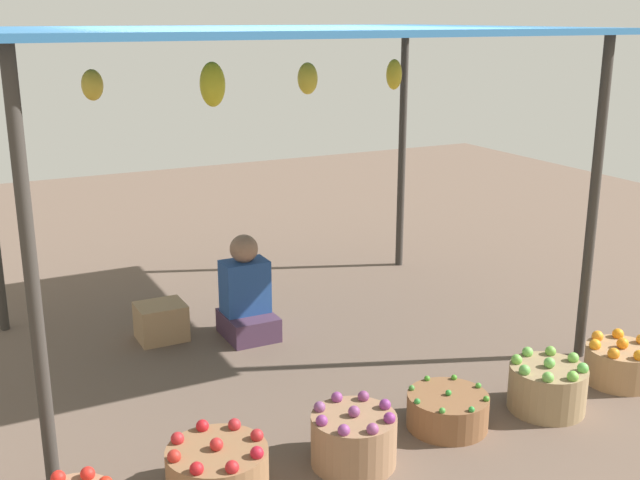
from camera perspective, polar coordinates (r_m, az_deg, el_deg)
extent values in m
plane|color=brown|center=(5.81, -2.93, -7.44)|extent=(14.00, 14.00, 0.00)
cylinder|color=#38332D|center=(3.91, -20.34, -3.05)|extent=(0.07, 0.07, 2.21)
cylinder|color=#38332D|center=(5.54, 19.41, 2.50)|extent=(0.07, 0.07, 2.21)
cylinder|color=#38332D|center=(7.33, 6.03, 6.45)|extent=(0.07, 0.07, 2.21)
cube|color=teal|center=(5.33, -3.28, 15.09)|extent=(3.88, 2.67, 0.04)
ellipsoid|color=gold|center=(5.42, -16.35, 10.85)|extent=(0.14, 0.14, 0.20)
ellipsoid|color=yellow|center=(5.30, -7.89, 11.23)|extent=(0.17, 0.17, 0.30)
ellipsoid|color=yellow|center=(5.77, -0.91, 11.76)|extent=(0.15, 0.15, 0.23)
ellipsoid|color=yellow|center=(6.20, 5.45, 11.99)|extent=(0.12, 0.12, 0.23)
cube|color=#462E45|center=(5.89, -5.27, -6.22)|extent=(0.36, 0.44, 0.18)
cube|color=navy|center=(5.83, -5.52, -3.41)|extent=(0.34, 0.22, 0.40)
sphere|color=#906851|center=(5.74, -5.60, -0.64)|extent=(0.21, 0.21, 0.21)
sphere|color=red|center=(3.99, -16.67, -16.10)|extent=(0.07, 0.07, 0.07)
sphere|color=red|center=(4.00, -18.64, -16.18)|extent=(0.07, 0.07, 0.07)
cylinder|color=#8A6140|center=(4.09, -7.52, -16.47)|extent=(0.51, 0.51, 0.25)
sphere|color=red|center=(4.01, -7.60, -14.63)|extent=(0.07, 0.07, 0.07)
sphere|color=#A82125|center=(4.08, -4.65, -14.09)|extent=(0.07, 0.07, 0.07)
sphere|color=#AE2328|center=(4.18, -6.29, -13.31)|extent=(0.07, 0.07, 0.07)
sphere|color=red|center=(4.19, -8.61, -13.33)|extent=(0.07, 0.07, 0.07)
sphere|color=red|center=(4.10, -10.41, -14.13)|extent=(0.07, 0.07, 0.07)
sphere|color=#B5281F|center=(3.96, -10.65, -15.33)|extent=(0.07, 0.07, 0.07)
sphere|color=red|center=(3.85, -9.03, -16.24)|extent=(0.07, 0.07, 0.07)
sphere|color=#B41E22|center=(3.84, -6.46, -16.23)|extent=(0.07, 0.07, 0.07)
sphere|color=#B21729|center=(3.94, -4.65, -15.29)|extent=(0.07, 0.07, 0.07)
cylinder|color=#926C4E|center=(4.30, 2.48, -14.39)|extent=(0.46, 0.46, 0.28)
sphere|color=#7D3B6E|center=(4.22, 2.51, -12.45)|extent=(0.06, 0.06, 0.06)
sphere|color=#7B3077|center=(4.31, 4.79, -11.94)|extent=(0.06, 0.06, 0.06)
sphere|color=#793667|center=(4.38, 3.20, -11.38)|extent=(0.06, 0.06, 0.06)
sphere|color=#7F3676|center=(4.37, 1.25, -11.46)|extent=(0.06, 0.06, 0.06)
sphere|color=#784072|center=(4.27, -0.03, -12.16)|extent=(0.06, 0.06, 0.06)
sphere|color=#7D3374|center=(4.14, 0.13, -13.12)|extent=(0.06, 0.06, 0.06)
sphere|color=#813979|center=(4.06, 1.76, -13.77)|extent=(0.06, 0.06, 0.06)
sphere|color=#874071|center=(4.07, 3.88, -13.67)|extent=(0.06, 0.06, 0.06)
sphere|color=#7F2E74|center=(4.18, 5.12, -12.88)|extent=(0.06, 0.06, 0.06)
cylinder|color=brown|center=(4.71, 9.33, -12.24)|extent=(0.48, 0.48, 0.20)
sphere|color=#2F8E32|center=(4.66, 9.40, -10.99)|extent=(0.04, 0.04, 0.04)
sphere|color=#3F8F2D|center=(4.78, 11.53, -10.42)|extent=(0.04, 0.04, 0.04)
sphere|color=#3F8B24|center=(4.85, 9.80, -9.90)|extent=(0.04, 0.04, 0.04)
sphere|color=#418E27|center=(4.81, 7.86, -10.02)|extent=(0.04, 0.04, 0.04)
sphere|color=#408034|center=(4.69, 6.73, -10.73)|extent=(0.04, 0.04, 0.04)
sphere|color=#2E8133|center=(4.54, 7.14, -11.66)|extent=(0.04, 0.04, 0.04)
sphere|color=#3F8B34|center=(4.47, 8.95, -12.26)|extent=(0.04, 0.04, 0.04)
sphere|color=#2E8C37|center=(4.51, 11.05, -12.10)|extent=(0.04, 0.04, 0.04)
sphere|color=#408326|center=(4.64, 12.09, -11.32)|extent=(0.04, 0.04, 0.04)
cylinder|color=#967A56|center=(5.01, 16.32, -10.36)|extent=(0.47, 0.47, 0.28)
sphere|color=#68B350|center=(4.94, 16.47, -8.63)|extent=(0.07, 0.07, 0.07)
sphere|color=#71B54B|center=(5.07, 18.07, -8.21)|extent=(0.07, 0.07, 0.07)
sphere|color=#6DA83F|center=(5.12, 16.54, -7.83)|extent=(0.07, 0.07, 0.07)
sphere|color=#71BA4F|center=(5.07, 14.97, -7.94)|extent=(0.07, 0.07, 0.07)
sphere|color=#6AB143|center=(4.95, 14.21, -8.50)|extent=(0.07, 0.07, 0.07)
sphere|color=#61AA4B|center=(4.83, 14.76, -9.22)|extent=(0.07, 0.07, 0.07)
sphere|color=#6CB34B|center=(4.77, 16.37, -9.64)|extent=(0.07, 0.07, 0.07)
sphere|color=#6FB543|center=(4.83, 18.03, -9.50)|extent=(0.07, 0.07, 0.07)
sphere|color=#62BB50|center=(4.95, 18.71, -8.89)|extent=(0.07, 0.07, 0.07)
cylinder|color=#A17952|center=(5.53, 21.13, -8.52)|extent=(0.45, 0.45, 0.24)
sphere|color=orange|center=(5.47, 21.29, -7.08)|extent=(0.08, 0.08, 0.08)
sphere|color=orange|center=(5.63, 21.00, -6.45)|extent=(0.08, 0.08, 0.08)
sphere|color=orange|center=(5.55, 19.67, -6.66)|extent=(0.08, 0.08, 0.08)
sphere|color=orange|center=(5.41, 19.51, -7.25)|extent=(0.08, 0.08, 0.08)
sphere|color=orange|center=(5.31, 20.72, -7.80)|extent=(0.08, 0.08, 0.08)
sphere|color=orange|center=(5.34, 22.38, -7.85)|extent=(0.08, 0.08, 0.08)
cube|color=#A07D58|center=(5.92, -11.57, -5.88)|extent=(0.35, 0.30, 0.27)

